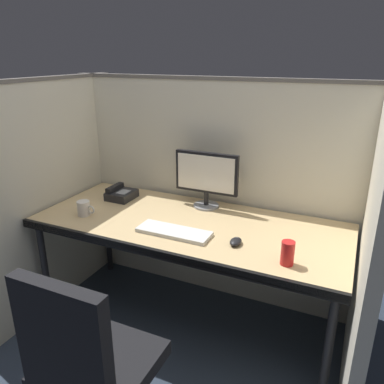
{
  "coord_description": "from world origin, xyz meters",
  "views": [
    {
      "loc": [
        0.9,
        -1.61,
        1.71
      ],
      "look_at": [
        0.0,
        0.35,
        0.92
      ],
      "focal_mm": 35.46,
      "sensor_mm": 36.0,
      "label": 1
    }
  ],
  "objects_px": {
    "keyboard_main": "(174,232)",
    "soda_can": "(288,253)",
    "desk_phone": "(121,194)",
    "coffee_mug": "(84,208)",
    "monitor_center": "(206,176)",
    "computer_mouse": "(236,242)",
    "desk": "(188,230)"
  },
  "relations": [
    {
      "from": "keyboard_main",
      "to": "soda_can",
      "type": "distance_m",
      "value": 0.66
    },
    {
      "from": "desk_phone",
      "to": "coffee_mug",
      "type": "distance_m",
      "value": 0.35
    },
    {
      "from": "soda_can",
      "to": "monitor_center",
      "type": "bearing_deg",
      "value": 140.98
    },
    {
      "from": "computer_mouse",
      "to": "coffee_mug",
      "type": "xyz_separation_m",
      "value": [
        -1.0,
        -0.02,
        0.03
      ]
    },
    {
      "from": "monitor_center",
      "to": "soda_can",
      "type": "bearing_deg",
      "value": -39.02
    },
    {
      "from": "soda_can",
      "to": "computer_mouse",
      "type": "bearing_deg",
      "value": 162.78
    },
    {
      "from": "monitor_center",
      "to": "desk_phone",
      "type": "distance_m",
      "value": 0.64
    },
    {
      "from": "monitor_center",
      "to": "keyboard_main",
      "type": "distance_m",
      "value": 0.5
    },
    {
      "from": "soda_can",
      "to": "desk",
      "type": "bearing_deg",
      "value": 160.06
    },
    {
      "from": "keyboard_main",
      "to": "computer_mouse",
      "type": "xyz_separation_m",
      "value": [
        0.36,
        0.02,
        0.01
      ]
    },
    {
      "from": "soda_can",
      "to": "coffee_mug",
      "type": "distance_m",
      "value": 1.29
    },
    {
      "from": "coffee_mug",
      "to": "monitor_center",
      "type": "bearing_deg",
      "value": 35.16
    },
    {
      "from": "soda_can",
      "to": "desk_phone",
      "type": "height_order",
      "value": "soda_can"
    },
    {
      "from": "desk",
      "to": "computer_mouse",
      "type": "bearing_deg",
      "value": -22.11
    },
    {
      "from": "keyboard_main",
      "to": "computer_mouse",
      "type": "relative_size",
      "value": 4.48
    },
    {
      "from": "desk",
      "to": "coffee_mug",
      "type": "xyz_separation_m",
      "value": [
        -0.65,
        -0.17,
        0.1
      ]
    },
    {
      "from": "computer_mouse",
      "to": "desk_phone",
      "type": "relative_size",
      "value": 0.51
    },
    {
      "from": "coffee_mug",
      "to": "keyboard_main",
      "type": "bearing_deg",
      "value": 0.31
    },
    {
      "from": "desk",
      "to": "keyboard_main",
      "type": "xyz_separation_m",
      "value": [
        -0.01,
        -0.16,
        0.06
      ]
    },
    {
      "from": "monitor_center",
      "to": "keyboard_main",
      "type": "height_order",
      "value": "monitor_center"
    },
    {
      "from": "desk",
      "to": "keyboard_main",
      "type": "bearing_deg",
      "value": -93.79
    },
    {
      "from": "computer_mouse",
      "to": "coffee_mug",
      "type": "height_order",
      "value": "coffee_mug"
    },
    {
      "from": "soda_can",
      "to": "keyboard_main",
      "type": "bearing_deg",
      "value": 173.91
    },
    {
      "from": "desk",
      "to": "desk_phone",
      "type": "distance_m",
      "value": 0.64
    },
    {
      "from": "desk",
      "to": "desk_phone",
      "type": "xyz_separation_m",
      "value": [
        -0.61,
        0.18,
        0.08
      ]
    },
    {
      "from": "monitor_center",
      "to": "desk_phone",
      "type": "xyz_separation_m",
      "value": [
        -0.61,
        -0.11,
        -0.18
      ]
    },
    {
      "from": "desk_phone",
      "to": "keyboard_main",
      "type": "bearing_deg",
      "value": -29.87
    },
    {
      "from": "keyboard_main",
      "to": "desk_phone",
      "type": "xyz_separation_m",
      "value": [
        -0.6,
        0.34,
        0.02
      ]
    },
    {
      "from": "computer_mouse",
      "to": "desk_phone",
      "type": "xyz_separation_m",
      "value": [
        -0.96,
        0.32,
        0.02
      ]
    },
    {
      "from": "monitor_center",
      "to": "computer_mouse",
      "type": "relative_size",
      "value": 4.48
    },
    {
      "from": "computer_mouse",
      "to": "soda_can",
      "type": "distance_m",
      "value": 0.31
    },
    {
      "from": "monitor_center",
      "to": "coffee_mug",
      "type": "height_order",
      "value": "monitor_center"
    }
  ]
}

